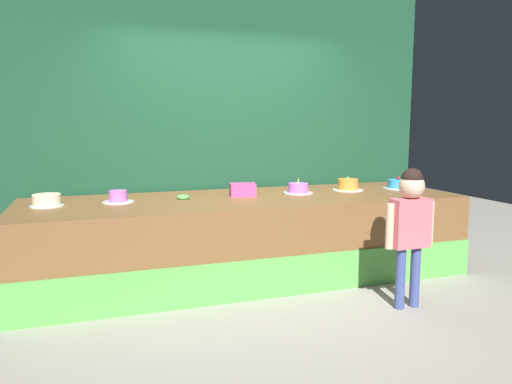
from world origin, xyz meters
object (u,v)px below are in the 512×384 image
Objects in this scene: donut at (183,197)px; cake_left at (118,197)px; cake_far_left at (47,200)px; cake_far_right at (398,185)px; child_figure at (410,219)px; cake_center at (298,189)px; cake_right at (348,185)px; pink_box at (243,190)px.

cake_left is at bearing -179.90° from donut.
cake_far_left is 0.88× the size of cake_far_right.
child_figure reaches higher than cake_center.
cake_left reaches higher than cake_far_left.
donut is 0.36× the size of cake_right.
cake_right is at bearing 1.07° from donut.
cake_center is at bearing 0.27° from cake_far_left.
cake_left is at bearing 148.82° from child_figure.
pink_box is 0.76× the size of cake_right.
cake_left is 2.98m from cake_far_right.
cake_far_right is (0.80, 1.30, 0.09)m from child_figure.
cake_right reaches higher than donut.
child_figure reaches higher than pink_box.
pink_box is at bearing -178.89° from cake_right.
cake_left is (-0.60, -0.00, 0.03)m from donut.
cake_center is at bearing 0.12° from cake_left.
cake_far_left is 0.87× the size of cake_right.
child_figure is 3.54× the size of cake_far_right.
donut is at bearing -179.01° from pink_box.
cake_center is (1.19, 0.00, 0.03)m from donut.
child_figure is at bearing -39.80° from donut.
pink_box is (-0.99, 1.33, 0.10)m from child_figure.
pink_box is 1.19m from cake_right.
child_figure is 3.72× the size of cake_center.
cake_right is at bearing 0.80° from cake_far_left.
cake_right is 1.01× the size of cake_far_right.
pink_box is at bearing 179.25° from cake_center.
child_figure reaches higher than cake_right.
cake_left is 0.92× the size of cake_center.
cake_center is 1.19m from cake_far_right.
cake_center reaches higher than cake_right.
cake_far_right is (2.98, -0.02, -0.00)m from cake_left.
child_figure is at bearing -31.18° from cake_left.
child_figure is 1.38m from cake_center.
donut is (-1.59, 1.32, 0.06)m from child_figure.
cake_center reaches higher than donut.
child_figure is 3.07m from cake_far_left.
cake_right is at bearing 1.11° from pink_box.
cake_far_right reaches higher than cake_far_left.
cake_far_right is (2.38, -0.02, 0.03)m from donut.
cake_center is (1.79, 0.00, 0.00)m from cake_left.
donut is at bearing 0.41° from cake_far_left.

